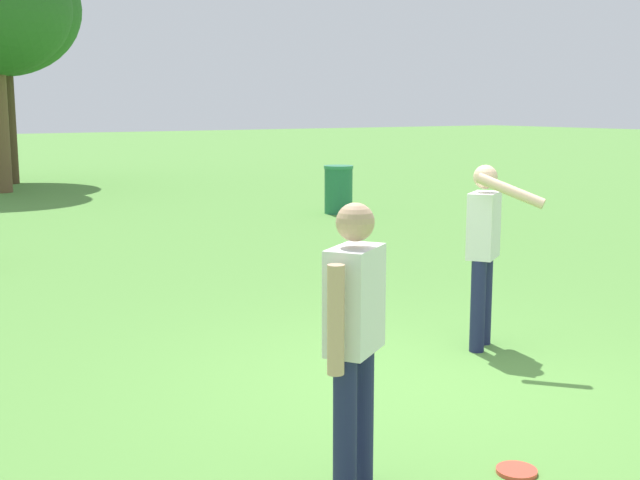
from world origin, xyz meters
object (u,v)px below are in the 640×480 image
person_thrower (354,330)px  trash_can_beside_table (338,189)px  frisbee (517,471)px  person_catcher (485,242)px

person_thrower → trash_can_beside_table: 11.99m
person_thrower → trash_can_beside_table: bearing=56.3°
frisbee → person_thrower: bearing=160.6°
person_catcher → trash_can_beside_table: size_ratio=1.71×
person_thrower → trash_can_beside_table: (6.65, 9.97, -0.46)m
trash_can_beside_table → person_thrower: bearing=-123.7°
frisbee → trash_can_beside_table: 11.79m
person_thrower → person_catcher: (2.56, 1.64, 0.02)m
person_thrower → frisbee: person_thrower is taller
person_catcher → frisbee: 2.72m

